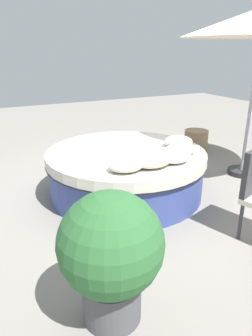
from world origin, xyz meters
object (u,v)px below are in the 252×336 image
object	(u,v)px
throw_pillow_1	(151,160)
side_table	(196,141)
throw_pillow_0	(126,165)
throw_pillow_3	(181,149)
throw_pillow_2	(174,155)
planter	(111,251)
throw_pillow_4	(178,141)
round_bed	(126,172)

from	to	relation	value
throw_pillow_1	side_table	bearing A→B (deg)	39.74
throw_pillow_0	throw_pillow_1	world-z (taller)	throw_pillow_1
throw_pillow_0	throw_pillow_3	xyz separation A→B (m)	(0.91, 0.21, -0.00)
throw_pillow_2	side_table	xyz separation A→B (m)	(1.76, 1.73, -0.50)
throw_pillow_0	planter	distance (m)	1.49
planter	side_table	xyz separation A→B (m)	(3.17, 3.00, -0.37)
side_table	throw_pillow_0	bearing A→B (deg)	-144.40
throw_pillow_3	throw_pillow_4	world-z (taller)	throw_pillow_4
throw_pillow_1	throw_pillow_2	distance (m)	0.33
throw_pillow_4	side_table	size ratio (longest dim) A/B	0.88
throw_pillow_0	throw_pillow_2	size ratio (longest dim) A/B	0.98
round_bed	throw_pillow_3	distance (m)	0.83
throw_pillow_3	planter	bearing A→B (deg)	-138.55
round_bed	throw_pillow_2	bearing A→B (deg)	-64.31
throw_pillow_0	throw_pillow_4	world-z (taller)	throw_pillow_4
round_bed	throw_pillow_1	distance (m)	0.77
throw_pillow_2	throw_pillow_1	bearing A→B (deg)	-179.52
throw_pillow_1	throw_pillow_2	xyz separation A→B (m)	(0.33, 0.00, 0.02)
throw_pillow_0	side_table	world-z (taller)	throw_pillow_0
throw_pillow_1	throw_pillow_3	bearing A→B (deg)	20.22
throw_pillow_4	planter	distance (m)	2.56
throw_pillow_3	side_table	size ratio (longest dim) A/B	0.93
throw_pillow_1	throw_pillow_4	world-z (taller)	throw_pillow_1
round_bed	throw_pillow_4	bearing A→B (deg)	-12.17
round_bed	throw_pillow_1	world-z (taller)	throw_pillow_1
throw_pillow_0	planter	bearing A→B (deg)	-121.03
side_table	round_bed	bearing A→B (deg)	-152.95
throw_pillow_1	side_table	distance (m)	2.75
throw_pillow_2	round_bed	bearing A→B (deg)	115.69
throw_pillow_2	planter	bearing A→B (deg)	-138.21
throw_pillow_4	throw_pillow_1	bearing A→B (deg)	-145.88
throw_pillow_4	side_table	xyz separation A→B (m)	(1.33, 1.22, -0.48)
throw_pillow_0	throw_pillow_2	world-z (taller)	throw_pillow_2
throw_pillow_3	throw_pillow_0	bearing A→B (deg)	-167.17
round_bed	side_table	xyz separation A→B (m)	(2.08, 1.06, -0.10)
round_bed	throw_pillow_1	size ratio (longest dim) A/B	4.47
planter	throw_pillow_4	bearing A→B (deg)	43.90
throw_pillow_1	throw_pillow_4	size ratio (longest dim) A/B	1.21
throw_pillow_1	side_table	xyz separation A→B (m)	(2.08, 1.73, -0.49)
throw_pillow_1	throw_pillow_0	bearing A→B (deg)	178.60
throw_pillow_3	round_bed	bearing A→B (deg)	141.76
throw_pillow_3	side_table	distance (m)	2.19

